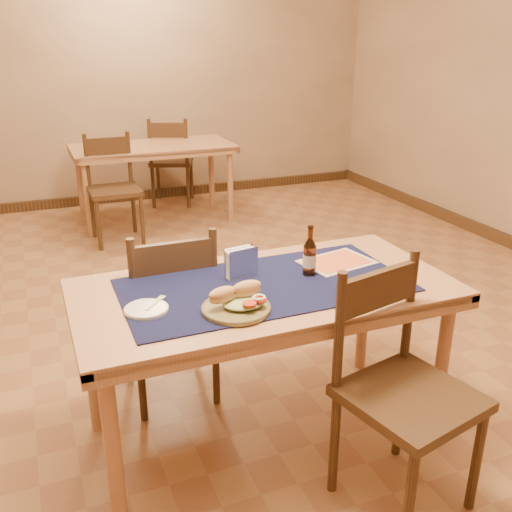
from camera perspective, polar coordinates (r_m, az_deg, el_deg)
name	(u,v)px	position (r m, az deg, el deg)	size (l,w,h in m)	color
room	(204,108)	(2.98, -5.22, 14.53)	(6.04, 7.04, 2.84)	olive
main_table	(265,303)	(2.46, 0.88, -4.76)	(1.60, 0.80, 0.75)	#A6724E
placemat	(265,285)	(2.42, 0.89, -2.94)	(1.20, 0.60, 0.01)	#0F143A
baseboard	(212,342)	(3.41, -4.47, -8.61)	(6.00, 7.00, 0.10)	#422B17
back_table	(153,153)	(5.72, -10.27, 10.05)	(1.53, 0.77, 0.75)	#A6724E
chair_main_far	(170,311)	(2.83, -8.64, -5.46)	(0.43, 0.43, 0.93)	#422B17
chair_main_near	(402,387)	(2.28, 14.36, -12.56)	(0.53, 0.53, 0.96)	#422B17
chair_back_near	(113,187)	(5.23, -14.07, 6.72)	(0.44, 0.44, 0.94)	#422B17
chair_back_far	(171,160)	(6.26, -8.49, 9.48)	(0.57, 0.57, 0.95)	#422B17
sandwich_plate	(238,303)	(2.19, -1.85, -4.75)	(0.27, 0.27, 0.10)	brown
side_plate	(146,309)	(2.23, -10.92, -5.20)	(0.17, 0.17, 0.01)	silver
fork	(157,302)	(2.27, -9.92, -4.52)	(0.10, 0.11, 0.00)	#94E37C
beer_bottle	(310,257)	(2.50, 5.38, -0.07)	(0.06, 0.06, 0.22)	#4F260E
napkin_holder	(241,263)	(2.48, -1.48, -0.71)	(0.16, 0.08, 0.13)	silver
menu_card	(337,262)	(2.68, 8.10, -0.57)	(0.36, 0.29, 0.01)	beige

